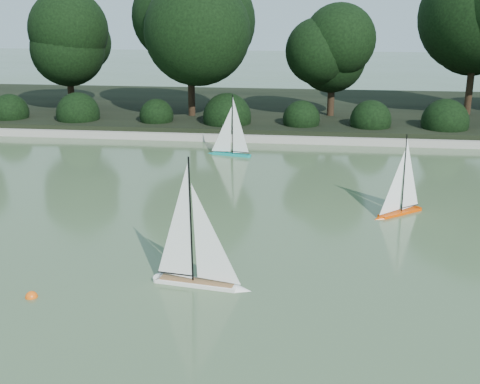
# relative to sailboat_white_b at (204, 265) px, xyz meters

# --- Properties ---
(ground) EXTENTS (80.00, 80.00, 0.00)m
(ground) POSITION_rel_sailboat_white_b_xyz_m (0.79, -0.65, -0.28)
(ground) COLOR #445734
(ground) RESTS_ON ground
(pond_coping) EXTENTS (40.00, 0.35, 0.18)m
(pond_coping) POSITION_rel_sailboat_white_b_xyz_m (0.79, 8.35, -0.19)
(pond_coping) COLOR gray
(pond_coping) RESTS_ON ground
(far_bank) EXTENTS (40.00, 8.00, 0.30)m
(far_bank) POSITION_rel_sailboat_white_b_xyz_m (0.79, 12.35, -0.13)
(far_bank) COLOR black
(far_bank) RESTS_ON ground
(tree_line) EXTENTS (26.31, 3.93, 4.39)m
(tree_line) POSITION_rel_sailboat_white_b_xyz_m (2.02, 10.79, 2.36)
(tree_line) COLOR black
(tree_line) RESTS_ON ground
(shrub_hedge) EXTENTS (29.10, 1.10, 1.10)m
(shrub_hedge) POSITION_rel_sailboat_white_b_xyz_m (0.79, 9.25, 0.17)
(shrub_hedge) COLOR black
(shrub_hedge) RESTS_ON ground
(sailboat_white_b) EXTENTS (1.32, 0.39, 1.79)m
(sailboat_white_b) POSITION_rel_sailboat_white_b_xyz_m (0.00, 0.00, 0.00)
(sailboat_white_b) COLOR white
(sailboat_white_b) RESTS_ON ground
(sailboat_orange) EXTENTS (0.92, 0.77, 1.46)m
(sailboat_orange) POSITION_rel_sailboat_white_b_xyz_m (2.76, 3.04, -0.05)
(sailboat_orange) COLOR #E94200
(sailboat_orange) RESTS_ON ground
(sailboat_teal) EXTENTS (1.11, 0.42, 1.52)m
(sailboat_teal) POSITION_rel_sailboat_white_b_xyz_m (-0.68, 6.85, -0.04)
(sailboat_teal) COLOR #0F8982
(sailboat_teal) RESTS_ON ground
(race_buoy) EXTENTS (0.15, 0.15, 0.15)m
(race_buoy) POSITION_rel_sailboat_white_b_xyz_m (-2.04, -0.57, -0.28)
(race_buoy) COLOR #FF590D
(race_buoy) RESTS_ON ground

